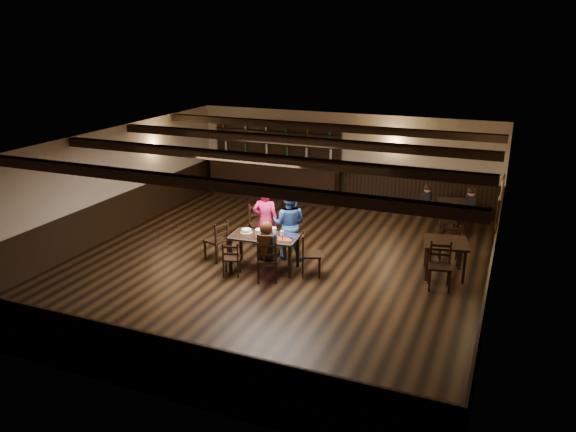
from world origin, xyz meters
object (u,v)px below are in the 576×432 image
at_px(dining_table, 264,240).
at_px(woman_pink, 266,221).
at_px(chair_near_left, 231,256).
at_px(man_blue, 289,224).
at_px(cake, 246,231).
at_px(chair_near_right, 267,258).
at_px(bar_counter, 275,176).

relative_size(dining_table, woman_pink, 0.93).
bearing_deg(woman_pink, chair_near_left, 71.96).
relative_size(dining_table, man_blue, 0.93).
xyz_separation_m(chair_near_left, man_blue, (0.74, 1.40, 0.36)).
bearing_deg(man_blue, cake, 37.63).
bearing_deg(chair_near_right, dining_table, 119.27).
xyz_separation_m(dining_table, chair_near_left, (-0.47, -0.64, -0.21)).
distance_m(woman_pink, cake, 0.70).
bearing_deg(cake, chair_near_left, -92.08).
height_order(chair_near_left, chair_near_right, chair_near_right).
height_order(chair_near_left, man_blue, man_blue).
relative_size(dining_table, bar_counter, 0.35).
bearing_deg(dining_table, chair_near_right, -60.73).
height_order(dining_table, cake, cake).
relative_size(chair_near_left, woman_pink, 0.47).
relative_size(chair_near_left, cake, 2.97).
height_order(dining_table, bar_counter, bar_counter).
bearing_deg(man_blue, dining_table, 63.42).
height_order(woman_pink, bar_counter, bar_counter).
distance_m(dining_table, woman_pink, 0.81).
xyz_separation_m(woman_pink, cake, (-0.15, -0.69, -0.02)).
bearing_deg(bar_counter, man_blue, -62.34).
bearing_deg(dining_table, woman_pink, 112.39).
xyz_separation_m(chair_near_right, man_blue, (-0.07, 1.37, 0.28)).
distance_m(chair_near_left, cake, 0.77).
bearing_deg(chair_near_left, bar_counter, 104.79).
distance_m(chair_near_right, bar_counter, 6.08).
height_order(dining_table, chair_near_left, chair_near_left).
bearing_deg(bar_counter, dining_table, -68.61).
xyz_separation_m(dining_table, cake, (-0.45, 0.05, 0.13)).
height_order(chair_near_right, woman_pink, woman_pink).
height_order(chair_near_left, cake, cake).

